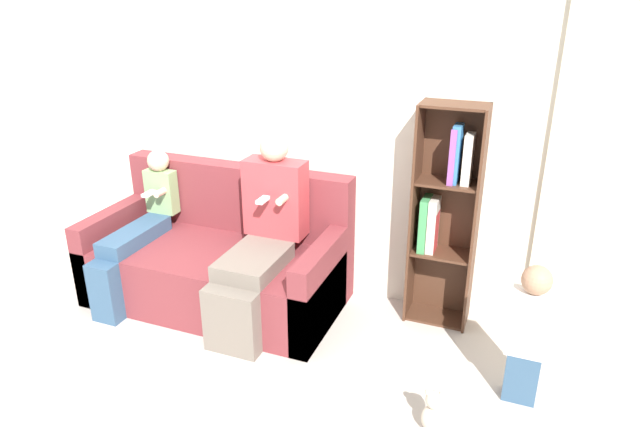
{
  "coord_description": "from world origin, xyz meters",
  "views": [
    {
      "loc": [
        1.98,
        -2.68,
        2.26
      ],
      "look_at": [
        0.68,
        0.61,
        0.79
      ],
      "focal_mm": 32.0,
      "sensor_mm": 36.0,
      "label": 1
    }
  ],
  "objects_px": {
    "couch": "(219,261)",
    "child_seated": "(136,231)",
    "adult_seated": "(262,232)",
    "teddy_bear": "(434,412)",
    "toddler_standing": "(528,333)",
    "bookshelf": "(444,210)"
  },
  "relations": [
    {
      "from": "couch",
      "to": "child_seated",
      "type": "bearing_deg",
      "value": -163.36
    },
    {
      "from": "adult_seated",
      "to": "teddy_bear",
      "type": "distance_m",
      "value": 1.61
    },
    {
      "from": "toddler_standing",
      "to": "bookshelf",
      "type": "xyz_separation_m",
      "value": [
        -0.62,
        0.69,
        0.38
      ]
    },
    {
      "from": "child_seated",
      "to": "teddy_bear",
      "type": "xyz_separation_m",
      "value": [
        2.36,
        -0.63,
        -0.4
      ]
    },
    {
      "from": "couch",
      "to": "teddy_bear",
      "type": "distance_m",
      "value": 1.96
    },
    {
      "from": "toddler_standing",
      "to": "teddy_bear",
      "type": "xyz_separation_m",
      "value": [
        -0.41,
        -0.45,
        -0.31
      ]
    },
    {
      "from": "couch",
      "to": "bookshelf",
      "type": "height_order",
      "value": "bookshelf"
    },
    {
      "from": "couch",
      "to": "toddler_standing",
      "type": "xyz_separation_m",
      "value": [
        2.18,
        -0.35,
        0.13
      ]
    },
    {
      "from": "toddler_standing",
      "to": "adult_seated",
      "type": "bearing_deg",
      "value": 171.89
    },
    {
      "from": "toddler_standing",
      "to": "bookshelf",
      "type": "height_order",
      "value": "bookshelf"
    },
    {
      "from": "couch",
      "to": "adult_seated",
      "type": "distance_m",
      "value": 0.56
    },
    {
      "from": "couch",
      "to": "teddy_bear",
      "type": "bearing_deg",
      "value": -24.43
    },
    {
      "from": "adult_seated",
      "to": "child_seated",
      "type": "bearing_deg",
      "value": -175.84
    },
    {
      "from": "couch",
      "to": "toddler_standing",
      "type": "relative_size",
      "value": 2.16
    },
    {
      "from": "couch",
      "to": "adult_seated",
      "type": "bearing_deg",
      "value": -13.45
    },
    {
      "from": "teddy_bear",
      "to": "couch",
      "type": "bearing_deg",
      "value": 155.57
    },
    {
      "from": "toddler_standing",
      "to": "bookshelf",
      "type": "distance_m",
      "value": 1.0
    },
    {
      "from": "toddler_standing",
      "to": "teddy_bear",
      "type": "distance_m",
      "value": 0.69
    },
    {
      "from": "bookshelf",
      "to": "adult_seated",
      "type": "bearing_deg",
      "value": -158.98
    },
    {
      "from": "child_seated",
      "to": "bookshelf",
      "type": "xyz_separation_m",
      "value": [
        2.15,
        0.51,
        0.29
      ]
    },
    {
      "from": "couch",
      "to": "toddler_standing",
      "type": "height_order",
      "value": "couch"
    },
    {
      "from": "child_seated",
      "to": "teddy_bear",
      "type": "relative_size",
      "value": 3.91
    }
  ]
}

